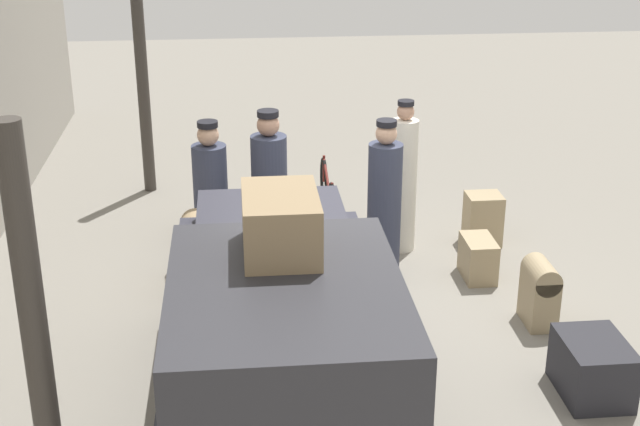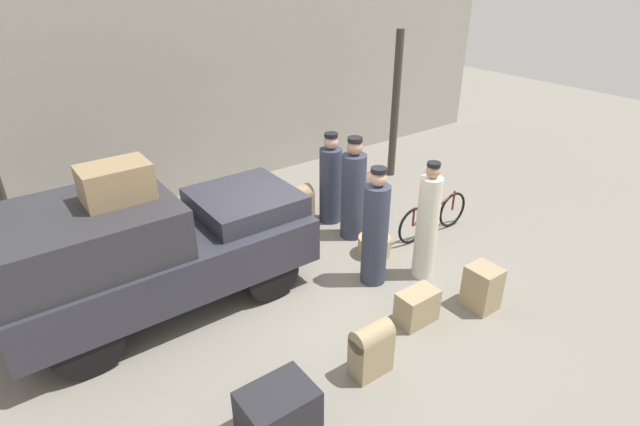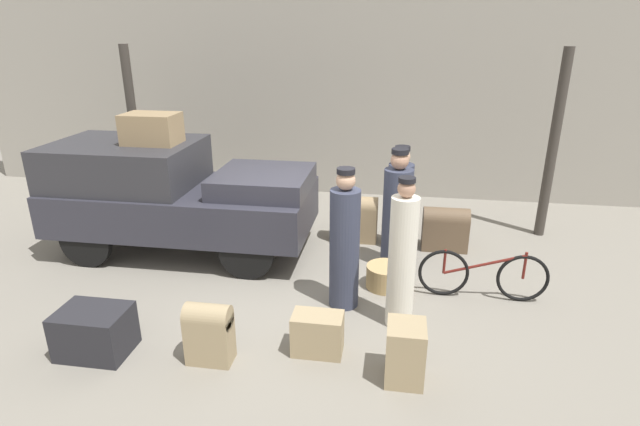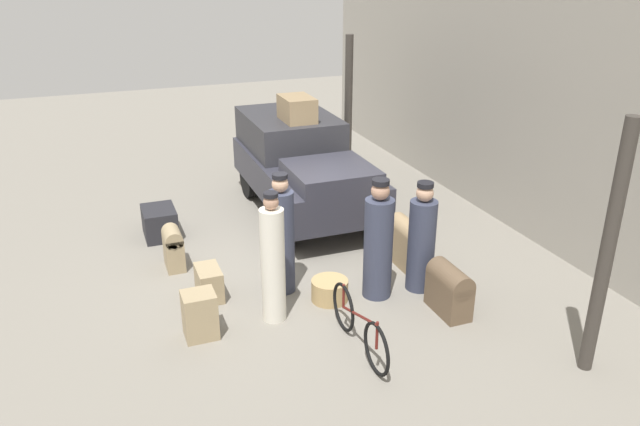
% 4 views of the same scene
% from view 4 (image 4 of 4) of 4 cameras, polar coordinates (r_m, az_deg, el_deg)
% --- Properties ---
extents(ground_plane, '(30.00, 30.00, 0.00)m').
position_cam_4_polar(ground_plane, '(9.97, -1.49, -4.78)').
color(ground_plane, gray).
extents(station_building_facade, '(16.00, 0.15, 4.50)m').
position_cam_4_polar(station_building_facade, '(11.14, 18.84, 9.33)').
color(station_building_facade, gray).
rests_on(station_building_facade, ground).
extents(canopy_pillar_left, '(0.16, 0.16, 3.08)m').
position_cam_4_polar(canopy_pillar_left, '(13.36, 2.60, 9.45)').
color(canopy_pillar_left, '#38332D').
rests_on(canopy_pillar_left, ground).
extents(canopy_pillar_right, '(0.16, 0.16, 3.08)m').
position_cam_4_polar(canopy_pillar_right, '(7.62, 24.77, -3.26)').
color(canopy_pillar_right, '#38332D').
rests_on(canopy_pillar_right, ground).
extents(truck, '(3.95, 1.77, 1.71)m').
position_cam_4_polar(truck, '(11.75, -1.70, 4.61)').
color(truck, black).
rests_on(truck, ground).
extents(bicycle, '(1.65, 0.04, 0.69)m').
position_cam_4_polar(bicycle, '(7.85, 3.59, -10.28)').
color(bicycle, black).
rests_on(bicycle, ground).
extents(wicker_basket, '(0.53, 0.53, 0.31)m').
position_cam_4_polar(wicker_basket, '(8.96, 0.89, -7.06)').
color(wicker_basket, tan).
rests_on(wicker_basket, ground).
extents(porter_lifting_near_truck, '(0.40, 0.40, 1.66)m').
position_cam_4_polar(porter_lifting_near_truck, '(9.11, 9.27, -2.59)').
color(porter_lifting_near_truck, '#33384C').
rests_on(porter_lifting_near_truck, ground).
extents(porter_with_bicycle, '(0.41, 0.41, 1.78)m').
position_cam_4_polar(porter_with_bicycle, '(8.82, 5.35, -2.86)').
color(porter_with_bicycle, '#33384C').
rests_on(porter_with_bicycle, ground).
extents(conductor_in_dark_uniform, '(0.32, 0.32, 1.83)m').
position_cam_4_polar(conductor_in_dark_uniform, '(8.22, -4.33, -4.52)').
color(conductor_in_dark_uniform, silver).
rests_on(conductor_in_dark_uniform, ground).
extents(porter_standing_middle, '(0.37, 0.37, 1.81)m').
position_cam_4_polar(porter_standing_middle, '(8.92, -3.54, -2.35)').
color(porter_standing_middle, '#33384C').
rests_on(porter_standing_middle, ground).
extents(trunk_large_brown, '(0.74, 0.55, 0.52)m').
position_cam_4_polar(trunk_large_brown, '(11.20, -14.45, -0.86)').
color(trunk_large_brown, '#232328').
rests_on(trunk_large_brown, ground).
extents(trunk_barrel_dark, '(0.71, 0.35, 0.70)m').
position_cam_4_polar(trunk_barrel_dark, '(8.75, 11.74, -6.79)').
color(trunk_barrel_dark, brown).
rests_on(trunk_barrel_dark, ground).
extents(trunk_umber_medium, '(0.48, 0.28, 0.68)m').
position_cam_4_polar(trunk_umber_medium, '(9.99, -13.26, -3.04)').
color(trunk_umber_medium, '#9E8966').
rests_on(trunk_umber_medium, ground).
extents(suitcase_tan_flat, '(0.76, 0.33, 0.76)m').
position_cam_4_polar(suitcase_tan_flat, '(9.90, 7.97, -2.60)').
color(suitcase_tan_flat, '#937A56').
rests_on(suitcase_tan_flat, ground).
extents(trunk_wicker_pale, '(0.38, 0.42, 0.63)m').
position_cam_4_polar(trunk_wicker_pale, '(8.24, -10.93, -9.14)').
color(trunk_wicker_pale, '#9E8966').
rests_on(trunk_wicker_pale, ground).
extents(suitcase_small_leather, '(0.55, 0.33, 0.46)m').
position_cam_4_polar(suitcase_small_leather, '(9.12, -10.11, -6.32)').
color(suitcase_small_leather, '#9E8966').
rests_on(suitcase_small_leather, ground).
extents(trunk_on_truck_roof, '(0.80, 0.55, 0.45)m').
position_cam_4_polar(trunk_on_truck_roof, '(11.68, -2.11, 9.51)').
color(trunk_on_truck_roof, '#937A56').
rests_on(trunk_on_truck_roof, truck).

